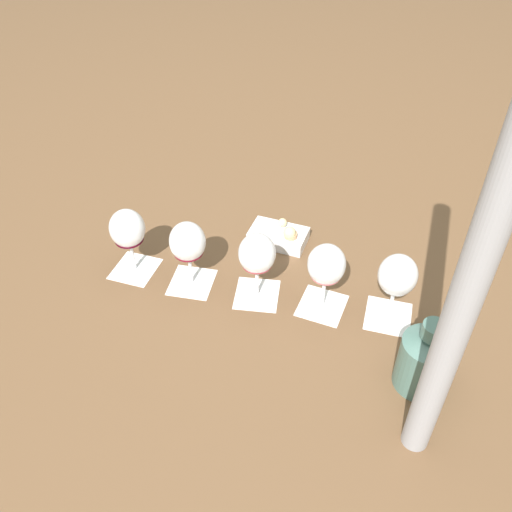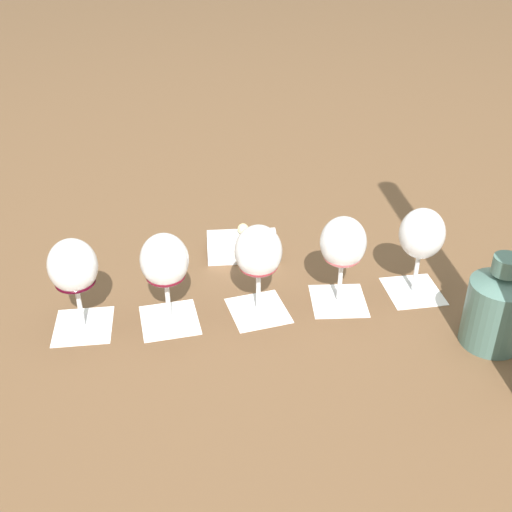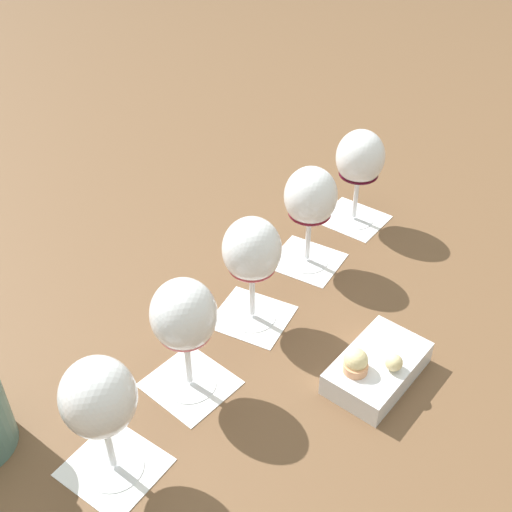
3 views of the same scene
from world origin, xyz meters
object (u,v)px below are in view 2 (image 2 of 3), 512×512
at_px(wine_glass_0, 421,238).
at_px(wine_glass_4, 73,270).
at_px(ceramic_vase, 497,307).
at_px(wine_glass_1, 343,247).
at_px(snack_dish, 244,245).
at_px(wine_glass_3, 165,264).
at_px(wine_glass_2, 259,255).

height_order(wine_glass_0, wine_glass_4, same).
bearing_deg(ceramic_vase, wine_glass_1, -79.85).
bearing_deg(wine_glass_0, snack_dish, -77.40).
bearing_deg(wine_glass_3, wine_glass_4, -47.55).
bearing_deg(wine_glass_1, wine_glass_2, -43.31).
relative_size(wine_glass_0, wine_glass_1, 1.00).
height_order(wine_glass_1, ceramic_vase, wine_glass_1).
xyz_separation_m(wine_glass_1, ceramic_vase, (-0.05, 0.25, -0.04)).
bearing_deg(ceramic_vase, wine_glass_2, -66.93).
xyz_separation_m(wine_glass_0, wine_glass_3, (0.32, -0.30, 0.00)).
distance_m(wine_glass_2, snack_dish, 0.21).
bearing_deg(wine_glass_2, wine_glass_4, -45.49).
xyz_separation_m(wine_glass_4, ceramic_vase, (-0.36, 0.56, -0.04)).
bearing_deg(wine_glass_4, wine_glass_2, 134.51).
bearing_deg(wine_glass_4, snack_dish, 167.12).
bearing_deg(wine_glass_1, ceramic_vase, 100.15).
relative_size(wine_glass_2, snack_dish, 1.03).
distance_m(ceramic_vase, snack_dish, 0.49).
xyz_separation_m(wine_glass_0, wine_glass_4, (0.42, -0.41, 0.00)).
bearing_deg(wine_glass_3, ceramic_vase, 119.74).
height_order(wine_glass_3, ceramic_vase, wine_glass_3).
bearing_deg(wine_glass_0, ceramic_vase, 69.29).
height_order(wine_glass_0, wine_glass_1, same).
height_order(wine_glass_0, snack_dish, wine_glass_0).
relative_size(wine_glass_4, snack_dish, 1.03).
bearing_deg(snack_dish, wine_glass_4, -12.88).
height_order(ceramic_vase, snack_dish, ceramic_vase).
xyz_separation_m(wine_glass_1, wine_glass_4, (0.31, -0.31, 0.00)).
height_order(wine_glass_4, ceramic_vase, wine_glass_4).
height_order(wine_glass_1, wine_glass_3, same).
height_order(wine_glass_1, wine_glass_4, same).
xyz_separation_m(wine_glass_2, ceramic_vase, (-0.15, 0.35, -0.04)).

